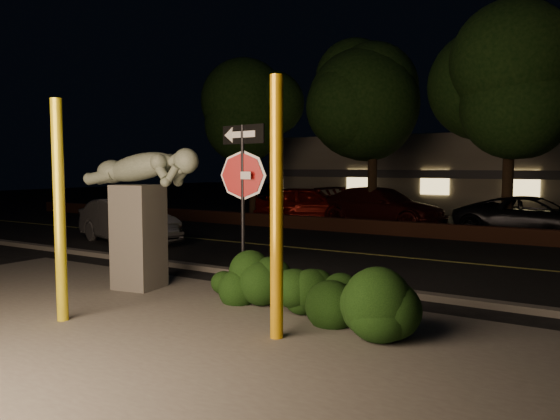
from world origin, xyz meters
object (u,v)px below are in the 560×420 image
object	(u,v)px
parked_car_dark	(535,218)
yellow_pole_right	(277,209)
parked_car_red	(310,204)
sculpture	(140,203)
silver_sedan	(128,221)
yellow_pole_left	(59,212)
signpost	(243,176)
parked_car_darkred	(381,207)

from	to	relation	value
parked_car_dark	yellow_pole_right	bearing A→B (deg)	175.70
parked_car_red	parked_car_dark	world-z (taller)	parked_car_red
sculpture	silver_sedan	world-z (taller)	sculpture
silver_sedan	parked_car_red	distance (m)	8.62
parked_car_dark	parked_car_red	bearing A→B (deg)	89.18
yellow_pole_left	yellow_pole_right	distance (m)	3.44
silver_sedan	signpost	bearing A→B (deg)	-102.19
yellow_pole_right	silver_sedan	xyz separation A→B (m)	(-8.95, 5.52, -1.13)
parked_car_red	parked_car_darkred	distance (m)	3.14
parked_car_dark	sculpture	bearing A→B (deg)	158.14
yellow_pole_left	sculpture	distance (m)	2.35
yellow_pole_right	silver_sedan	size ratio (longest dim) A/B	0.87
sculpture	silver_sedan	distance (m)	6.69
parked_car_dark	signpost	bearing A→B (deg)	166.49
signpost	parked_car_dark	distance (m)	12.32
yellow_pole_left	silver_sedan	xyz separation A→B (m)	(-5.67, 6.55, -1.02)
signpost	parked_car_red	distance (m)	13.49
parked_car_darkred	yellow_pole_right	bearing A→B (deg)	-155.26
yellow_pole_right	signpost	xyz separation A→B (m)	(-1.77, 1.66, 0.41)
silver_sedan	parked_car_dark	xyz separation A→B (m)	(10.62, 7.88, 0.01)
yellow_pole_right	sculpture	distance (m)	4.11
signpost	parked_car_darkred	distance (m)	12.75
silver_sedan	yellow_pole_left	bearing A→B (deg)	-123.09
yellow_pole_left	parked_car_dark	distance (m)	15.29
yellow_pole_right	parked_car_darkred	size ratio (longest dim) A/B	0.68
yellow_pole_right	silver_sedan	distance (m)	10.58
yellow_pole_right	parked_car_dark	xyz separation A→B (m)	(1.66, 13.40, -1.12)
parked_car_red	parked_car_darkred	xyz separation A→B (m)	(3.14, 0.18, -0.01)
parked_car_red	silver_sedan	bearing A→B (deg)	148.17
parked_car_dark	yellow_pole_left	bearing A→B (deg)	163.85
yellow_pole_right	yellow_pole_left	bearing A→B (deg)	-162.59
yellow_pole_left	parked_car_dark	world-z (taller)	yellow_pole_left
yellow_pole_left	parked_car_dark	size ratio (longest dim) A/B	0.68
sculpture	parked_car_dark	xyz separation A→B (m)	(5.58, 12.16, -0.99)
parked_car_darkred	parked_car_dark	distance (m)	5.71
yellow_pole_left	signpost	size ratio (longest dim) A/B	1.09
silver_sedan	parked_car_darkred	distance (m)	9.94
yellow_pole_right	signpost	bearing A→B (deg)	136.74
yellow_pole_left	parked_car_dark	xyz separation A→B (m)	(4.95, 14.43, -1.02)
sculpture	signpost	bearing A→B (deg)	3.24
sculpture	yellow_pole_right	bearing A→B (deg)	-25.52
silver_sedan	parked_car_dark	distance (m)	13.22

